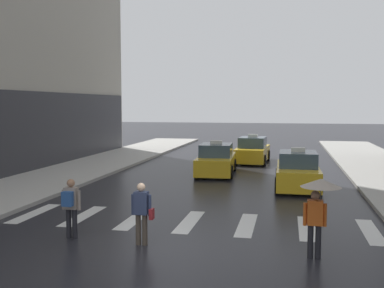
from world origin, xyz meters
name	(u,v)px	position (x,y,z in m)	size (l,w,h in m)	color
ground_plane	(164,252)	(0.00, 0.00, 0.00)	(160.00, 160.00, 0.00)	black
crosswalk_markings	(189,222)	(0.00, 3.00, 0.00)	(11.30, 2.80, 0.01)	silver
taxi_lead	(298,172)	(3.45, 9.68, 0.72)	(1.96, 4.56, 1.80)	gold
taxi_second	(216,161)	(-0.69, 12.86, 0.72)	(2.11, 4.62, 1.80)	gold
taxi_third	(253,151)	(0.82, 18.26, 0.72)	(2.09, 4.61, 1.80)	gold
pedestrian_with_umbrella	(319,196)	(3.73, 0.28, 1.52)	(0.96, 0.96, 1.94)	black
pedestrian_with_backpack	(71,204)	(-2.82, 0.59, 0.97)	(0.55, 0.43, 1.65)	black
pedestrian_with_handbag	(142,210)	(-0.72, 0.44, 0.93)	(0.60, 0.24, 1.65)	#473D33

